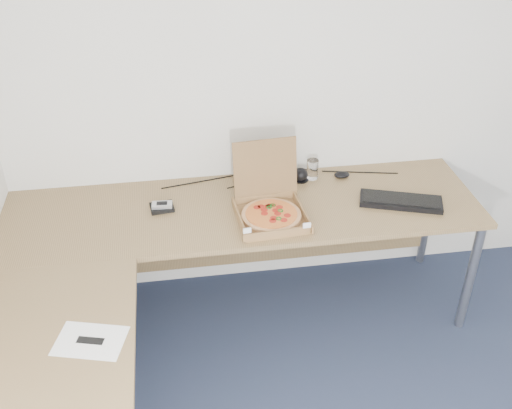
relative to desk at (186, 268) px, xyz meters
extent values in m
cube|color=olive|center=(0.32, 0.43, 0.01)|extent=(2.50, 0.70, 0.03)
cube|color=olive|center=(-0.58, -0.67, 0.01)|extent=(0.70, 1.50, 0.03)
cylinder|color=gray|center=(1.52, 0.73, -0.35)|extent=(0.05, 0.05, 0.70)
cube|color=olive|center=(0.45, 0.29, 0.03)|extent=(0.34, 0.34, 0.01)
cube|color=olive|center=(0.45, 0.48, 0.21)|extent=(0.34, 0.07, 0.33)
cylinder|color=tan|center=(0.45, 0.29, 0.05)|extent=(0.30, 0.30, 0.02)
cylinder|color=#BA341D|center=(0.45, 0.29, 0.07)|extent=(0.26, 0.26, 0.00)
cylinder|color=white|center=(0.75, 0.67, 0.09)|extent=(0.07, 0.07, 0.11)
cube|color=black|center=(1.15, 0.34, 0.04)|extent=(0.45, 0.28, 0.03)
ellipsoid|color=black|center=(0.92, 0.65, 0.05)|extent=(0.10, 0.08, 0.03)
cube|color=black|center=(-0.10, 0.47, 0.04)|extent=(0.13, 0.11, 0.02)
cube|color=#B2B5BA|center=(-0.10, 0.47, 0.06)|extent=(0.11, 0.06, 0.02)
cube|color=white|center=(-0.40, -0.43, 0.03)|extent=(0.31, 0.25, 0.00)
ellipsoid|color=black|center=(0.68, 0.66, 0.07)|extent=(0.09, 0.09, 0.08)
camera|label=1|loc=(-0.01, -2.24, 1.80)|focal=42.95mm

